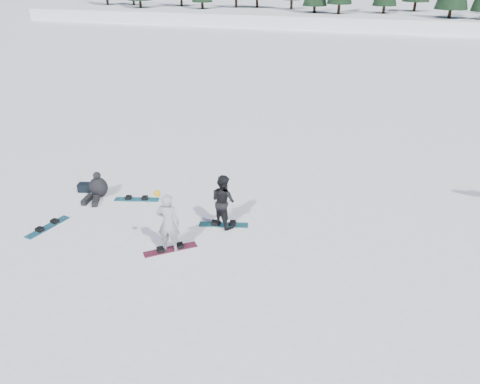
# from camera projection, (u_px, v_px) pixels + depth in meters

# --- Properties ---
(ground) EXTENTS (420.00, 420.00, 0.00)m
(ground) POSITION_uv_depth(u_px,v_px,m) (204.00, 250.00, 13.06)
(ground) COLOR white
(ground) RESTS_ON ground
(alpine_backdrop) EXTENTS (412.50, 227.00, 53.20)m
(alpine_backdrop) POSITION_uv_depth(u_px,v_px,m) (352.00, 23.00, 184.51)
(alpine_backdrop) COLOR white
(alpine_backdrop) RESTS_ON ground
(snowboarder_woman) EXTENTS (0.68, 0.50, 1.88)m
(snowboarder_woman) POSITION_uv_depth(u_px,v_px,m) (168.00, 223.00, 12.68)
(snowboarder_woman) COLOR #ABABB1
(snowboarder_woman) RESTS_ON ground
(snowboarder_man) EXTENTS (1.01, 0.94, 1.67)m
(snowboarder_man) POSITION_uv_depth(u_px,v_px,m) (223.00, 201.00, 13.94)
(snowboarder_man) COLOR black
(snowboarder_man) RESTS_ON ground
(seated_rider) EXTENTS (0.78, 1.15, 0.91)m
(seated_rider) POSITION_uv_depth(u_px,v_px,m) (98.00, 188.00, 15.87)
(seated_rider) COLOR black
(seated_rider) RESTS_ON ground
(gear_bag) EXTENTS (0.51, 0.41, 0.30)m
(gear_bag) POSITION_uv_depth(u_px,v_px,m) (85.00, 187.00, 16.37)
(gear_bag) COLOR black
(gear_bag) RESTS_ON ground
(snowboard_woman) EXTENTS (1.33, 1.17, 0.03)m
(snowboard_woman) POSITION_uv_depth(u_px,v_px,m) (170.00, 249.00, 13.06)
(snowboard_woman) COLOR maroon
(snowboard_woman) RESTS_ON ground
(snowboard_man) EXTENTS (1.52, 0.64, 0.03)m
(snowboard_man) POSITION_uv_depth(u_px,v_px,m) (224.00, 225.00, 14.30)
(snowboard_man) COLOR #166B79
(snowboard_man) RESTS_ON ground
(snowboard_loose_c) EXTENTS (1.52, 0.66, 0.03)m
(snowboard_loose_c) POSITION_uv_depth(u_px,v_px,m) (137.00, 199.00, 15.83)
(snowboard_loose_c) COLOR teal
(snowboard_loose_c) RESTS_ON ground
(snowboard_loose_a) EXTENTS (0.59, 1.53, 0.03)m
(snowboard_loose_a) POSITION_uv_depth(u_px,v_px,m) (48.00, 227.00, 14.17)
(snowboard_loose_a) COLOR #1A6F91
(snowboard_loose_a) RESTS_ON ground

